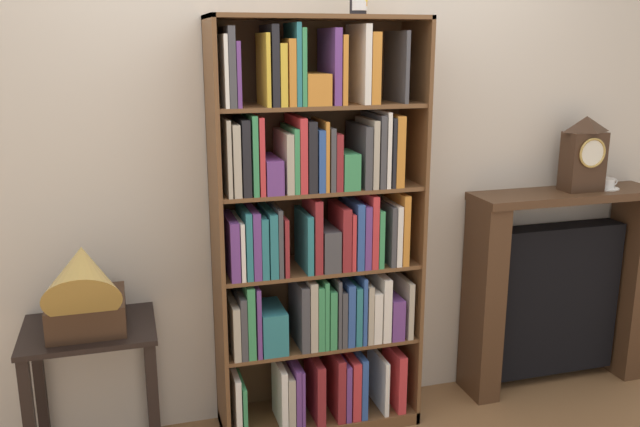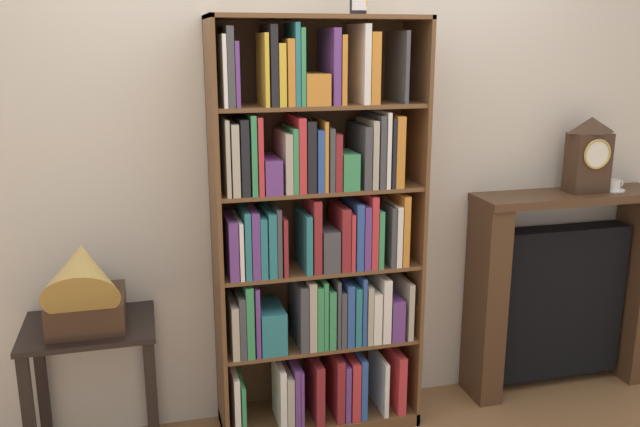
% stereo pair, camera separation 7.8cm
% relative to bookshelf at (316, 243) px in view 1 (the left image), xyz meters
% --- Properties ---
extents(wall_back, '(4.85, 0.08, 2.69)m').
position_rel_bookshelf_xyz_m(wall_back, '(0.17, 0.22, 0.44)').
color(wall_back, beige).
rests_on(wall_back, ground).
extents(bookshelf, '(0.93, 0.33, 1.89)m').
position_rel_bookshelf_xyz_m(bookshelf, '(0.00, 0.00, 0.00)').
color(bookshelf, brown).
rests_on(bookshelf, ground).
extents(side_table_left, '(0.54, 0.43, 0.64)m').
position_rel_bookshelf_xyz_m(side_table_left, '(-0.99, -0.04, -0.43)').
color(side_table_left, black).
rests_on(side_table_left, ground).
extents(gramophone, '(0.30, 0.46, 0.47)m').
position_rel_bookshelf_xyz_m(gramophone, '(-0.99, -0.11, -0.07)').
color(gramophone, '#382316').
rests_on(gramophone, side_table_left).
extents(fireplace_mantel, '(1.00, 0.27, 1.05)m').
position_rel_bookshelf_xyz_m(fireplace_mantel, '(1.33, 0.06, -0.39)').
color(fireplace_mantel, '#472D1C').
rests_on(fireplace_mantel, ground).
extents(mantel_clock, '(0.20, 0.13, 0.38)m').
position_rel_bookshelf_xyz_m(mantel_clock, '(1.41, 0.04, 0.34)').
color(mantel_clock, '#382316').
rests_on(mantel_clock, fireplace_mantel).
extents(teacup_with_saucer, '(0.14, 0.14, 0.05)m').
position_rel_bookshelf_xyz_m(teacup_with_saucer, '(1.56, 0.04, 0.17)').
color(teacup_with_saucer, white).
rests_on(teacup_with_saucer, fireplace_mantel).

